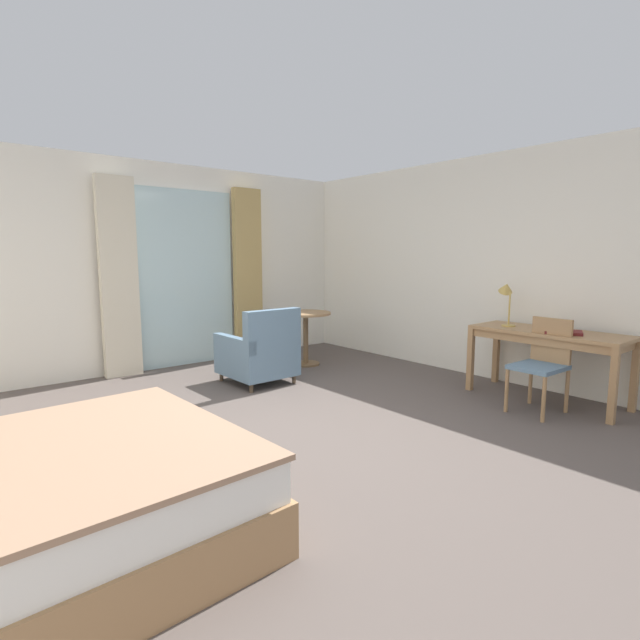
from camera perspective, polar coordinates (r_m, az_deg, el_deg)
The scene contains 13 objects.
ground at distance 4.03m, azimuth -3.96°, elevation -14.80°, with size 6.80×6.94×0.10m, color #564C47.
wall_back at distance 6.60m, azimuth -20.79°, elevation 5.82°, with size 6.40×0.12×2.66m, color white.
wall_right at distance 6.12m, azimuth 20.56°, elevation 5.72°, with size 0.12×6.54×2.66m, color white.
balcony_glass_door at distance 6.77m, azimuth -15.50°, elevation 4.73°, with size 1.37×0.02×2.34m, color silver.
curtain_panel_left at distance 6.35m, azimuth -22.58°, elevation 4.57°, with size 0.44×0.10×2.42m, color beige.
curtain_panel_right at distance 7.10m, azimuth -8.50°, elevation 5.36°, with size 0.42×0.10×2.42m, color tan.
bed at distance 2.82m, azimuth -32.93°, elevation -18.86°, with size 2.13×1.69×1.13m.
writing_desk at distance 5.45m, azimuth 25.28°, elevation -2.03°, with size 0.59×1.49×0.73m.
desk_chair at distance 5.08m, azimuth 24.77°, elevation -4.31°, with size 0.49×0.42×0.89m.
desk_lamp at distance 5.67m, azimuth 21.11°, elevation 3.01°, with size 0.30×0.28×0.50m.
closed_book at distance 5.28m, azimuth 26.72°, elevation -1.28°, with size 0.24×0.33×0.03m, color maroon.
armchair_by_window at distance 5.68m, azimuth -7.13°, elevation -3.96°, with size 0.71×0.78×0.89m.
round_cafe_table at distance 6.54m, azimuth -1.70°, elevation -0.70°, with size 0.68×0.68×0.72m.
Camera 1 is at (-2.18, -3.02, 1.50)m, focal length 27.19 mm.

